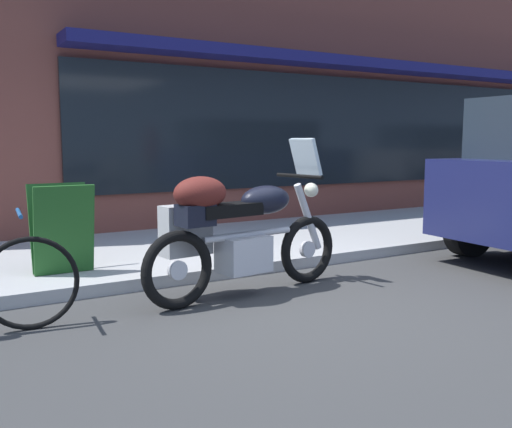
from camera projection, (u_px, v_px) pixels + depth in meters
The scene contains 4 objects.
ground_plane at pixel (307, 300), 4.95m from camera, with size 80.00×80.00×0.00m, color #393939.
storefront_building at pixel (413, 54), 10.58m from camera, with size 18.46×0.90×6.11m.
touring_motorcycle at pixel (234, 229), 4.99m from camera, with size 2.11×0.64×1.41m.
sandwich_board_sign at pixel (62, 229), 5.41m from camera, with size 0.55×0.40×0.85m.
Camera 1 is at (-2.84, -3.92, 1.38)m, focal length 39.76 mm.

